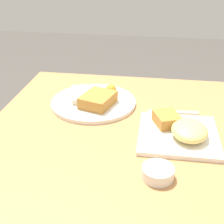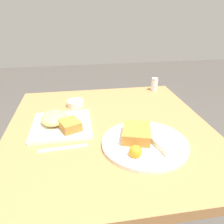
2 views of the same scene
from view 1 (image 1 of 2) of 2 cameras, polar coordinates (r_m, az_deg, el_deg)
The scene contains 5 objects.
dining_table at distance 1.05m, azimuth 0.73°, elevation -7.24°, with size 0.88×0.83×0.73m.
plate_square_near at distance 0.96m, azimuth 12.47°, elevation -3.41°, with size 0.24×0.24×0.06m.
plate_oval_far at distance 1.13m, azimuth -3.28°, elevation 2.12°, with size 0.31×0.31×0.05m.
sauce_ramekin at distance 0.79m, azimuth 8.39°, elevation -10.86°, with size 0.08×0.08×0.03m.
butter_knife at distance 1.10m, azimuth 11.11°, elevation 0.01°, with size 0.03×0.17×0.00m.
Camera 1 is at (-0.85, -0.11, 1.24)m, focal length 50.00 mm.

